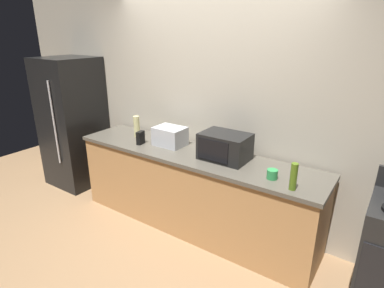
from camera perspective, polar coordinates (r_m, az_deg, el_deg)
The scene contains 10 objects.
ground_plane at distance 3.53m, azimuth -3.86°, elevation -17.32°, with size 8.00×8.00×0.00m, color #93704C.
back_wall at distance 3.57m, azimuth 3.77°, elevation 7.14°, with size 6.40×0.10×2.70m, color #B2A893.
counter_run at distance 3.56m, azimuth 0.00°, elevation -8.33°, with size 2.84×0.64×0.90m.
refrigerator at distance 4.78m, azimuth -20.70°, elevation 3.61°, with size 0.72×0.73×1.80m.
microwave at distance 3.18m, azimuth 5.95°, elevation -0.45°, with size 0.48×0.35×0.27m.
toaster_oven at distance 3.58m, azimuth -4.00°, elevation 1.41°, with size 0.34×0.26×0.21m, color #B7BABF.
cordless_phone at distance 3.66m, azimuth -9.29°, elevation 1.14°, with size 0.05×0.11×0.15m, color black.
bottle_olive_oil at distance 2.70m, azimuth 17.88°, elevation -5.64°, with size 0.06×0.06×0.23m, color #4C6B19.
bottle_vinegar at distance 3.90m, azimuth -9.95°, elevation 3.12°, with size 0.07×0.07×0.26m, color beige.
mug_green at distance 2.87m, azimuth 14.30°, elevation -5.31°, with size 0.10×0.10×0.09m, color #2D8C47.
Camera 1 is at (1.78, -2.18, 2.13)m, focal length 29.52 mm.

